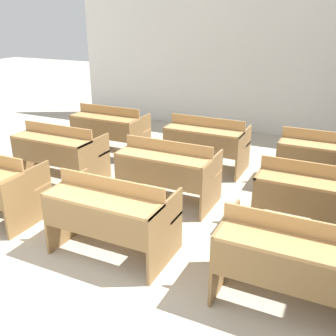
% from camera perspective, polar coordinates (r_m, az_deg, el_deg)
% --- Properties ---
extents(wall_back, '(7.25, 0.06, 2.95)m').
position_cam_1_polar(wall_back, '(8.10, 10.50, 15.60)').
color(wall_back, silver).
rests_on(wall_back, ground_plane).
extents(bench_front_center, '(1.17, 0.72, 0.82)m').
position_cam_1_polar(bench_front_center, '(3.91, -8.21, -6.47)').
color(bench_front_center, olive).
rests_on(bench_front_center, ground_plane).
extents(bench_front_right, '(1.17, 0.72, 0.82)m').
position_cam_1_polar(bench_front_right, '(3.37, 17.60, -12.44)').
color(bench_front_right, olive).
rests_on(bench_front_right, ground_plane).
extents(bench_second_left, '(1.17, 0.72, 0.82)m').
position_cam_1_polar(bench_second_left, '(5.81, -15.47, 2.49)').
color(bench_second_left, olive).
rests_on(bench_second_left, ground_plane).
extents(bench_second_center, '(1.17, 0.72, 0.82)m').
position_cam_1_polar(bench_second_center, '(4.92, -0.03, -0.16)').
color(bench_second_center, olive).
rests_on(bench_second_center, ground_plane).
extents(bench_second_right, '(1.17, 0.72, 0.82)m').
position_cam_1_polar(bench_second_right, '(4.49, 20.32, -3.82)').
color(bench_second_right, olive).
rests_on(bench_second_right, ground_plane).
extents(bench_third_left, '(1.17, 0.72, 0.82)m').
position_cam_1_polar(bench_third_left, '(6.79, -8.46, 5.80)').
color(bench_third_left, olive).
rests_on(bench_third_left, ground_plane).
extents(bench_third_center, '(1.17, 0.72, 0.82)m').
position_cam_1_polar(bench_third_center, '(6.03, 5.59, 3.89)').
color(bench_third_center, olive).
rests_on(bench_third_center, ground_plane).
extents(bench_third_right, '(1.17, 0.72, 0.82)m').
position_cam_1_polar(bench_third_right, '(5.70, 21.70, 1.34)').
color(bench_third_right, olive).
rests_on(bench_third_right, ground_plane).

